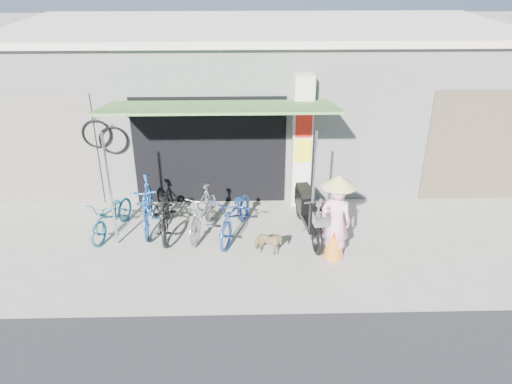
{
  "coord_description": "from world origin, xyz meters",
  "views": [
    {
      "loc": [
        -0.43,
        -7.87,
        5.38
      ],
      "look_at": [
        -0.2,
        1.0,
        1.0
      ],
      "focal_mm": 35.0,
      "sensor_mm": 36.0,
      "label": 1
    }
  ],
  "objects_px": {
    "bike_black": "(165,212)",
    "nun": "(336,218)",
    "street_dog": "(268,243)",
    "moped": "(308,212)",
    "bike_navy": "(236,214)",
    "bike_teal": "(112,215)",
    "bike_blue": "(147,204)",
    "bike_silver": "(203,212)"
  },
  "relations": [
    {
      "from": "street_dog",
      "to": "bike_blue",
      "type": "bearing_deg",
      "value": 85.37
    },
    {
      "from": "bike_navy",
      "to": "street_dog",
      "type": "height_order",
      "value": "bike_navy"
    },
    {
      "from": "street_dog",
      "to": "bike_teal",
      "type": "bearing_deg",
      "value": 93.96
    },
    {
      "from": "nun",
      "to": "bike_black",
      "type": "bearing_deg",
      "value": 2.08
    },
    {
      "from": "bike_navy",
      "to": "nun",
      "type": "distance_m",
      "value": 2.1
    },
    {
      "from": "bike_teal",
      "to": "street_dog",
      "type": "relative_size",
      "value": 2.63
    },
    {
      "from": "bike_silver",
      "to": "moped",
      "type": "xyz_separation_m",
      "value": [
        2.15,
        -0.08,
        0.01
      ]
    },
    {
      "from": "bike_black",
      "to": "bike_navy",
      "type": "height_order",
      "value": "bike_navy"
    },
    {
      "from": "nun",
      "to": "bike_navy",
      "type": "bearing_deg",
      "value": -5.44
    },
    {
      "from": "bike_black",
      "to": "nun",
      "type": "bearing_deg",
      "value": -23.1
    },
    {
      "from": "bike_teal",
      "to": "bike_silver",
      "type": "xyz_separation_m",
      "value": [
        1.88,
        -0.05,
        0.09
      ]
    },
    {
      "from": "street_dog",
      "to": "moped",
      "type": "xyz_separation_m",
      "value": [
        0.85,
        0.76,
        0.26
      ]
    },
    {
      "from": "bike_blue",
      "to": "bike_silver",
      "type": "xyz_separation_m",
      "value": [
        1.18,
        -0.28,
        -0.03
      ]
    },
    {
      "from": "bike_teal",
      "to": "bike_navy",
      "type": "height_order",
      "value": "bike_navy"
    },
    {
      "from": "bike_teal",
      "to": "bike_black",
      "type": "relative_size",
      "value": 0.89
    },
    {
      "from": "bike_blue",
      "to": "bike_silver",
      "type": "bearing_deg",
      "value": -19.02
    },
    {
      "from": "bike_black",
      "to": "bike_silver",
      "type": "relative_size",
      "value": 1.05
    },
    {
      "from": "bike_silver",
      "to": "bike_navy",
      "type": "xyz_separation_m",
      "value": [
        0.67,
        -0.09,
        -0.03
      ]
    },
    {
      "from": "bike_teal",
      "to": "bike_silver",
      "type": "bearing_deg",
      "value": 14.9
    },
    {
      "from": "street_dog",
      "to": "nun",
      "type": "relative_size",
      "value": 0.35
    },
    {
      "from": "bike_blue",
      "to": "bike_black",
      "type": "relative_size",
      "value": 1.01
    },
    {
      "from": "nun",
      "to": "bike_blue",
      "type": "bearing_deg",
      "value": 1.02
    },
    {
      "from": "moped",
      "to": "nun",
      "type": "bearing_deg",
      "value": -72.66
    },
    {
      "from": "bike_teal",
      "to": "moped",
      "type": "bearing_deg",
      "value": 14.59
    },
    {
      "from": "bike_black",
      "to": "nun",
      "type": "relative_size",
      "value": 1.03
    },
    {
      "from": "bike_teal",
      "to": "bike_black",
      "type": "bearing_deg",
      "value": 17.89
    },
    {
      "from": "bike_blue",
      "to": "bike_silver",
      "type": "distance_m",
      "value": 1.22
    },
    {
      "from": "nun",
      "to": "street_dog",
      "type": "bearing_deg",
      "value": 13.99
    },
    {
      "from": "bike_blue",
      "to": "bike_black",
      "type": "distance_m",
      "value": 0.45
    },
    {
      "from": "bike_black",
      "to": "street_dog",
      "type": "xyz_separation_m",
      "value": [
        2.08,
        -0.92,
        -0.21
      ]
    },
    {
      "from": "bike_navy",
      "to": "street_dog",
      "type": "relative_size",
      "value": 3.03
    },
    {
      "from": "bike_teal",
      "to": "bike_blue",
      "type": "height_order",
      "value": "bike_blue"
    },
    {
      "from": "nun",
      "to": "moped",
      "type": "bearing_deg",
      "value": -45.95
    },
    {
      "from": "bike_navy",
      "to": "nun",
      "type": "height_order",
      "value": "nun"
    },
    {
      "from": "bike_blue",
      "to": "nun",
      "type": "distance_m",
      "value": 3.95
    },
    {
      "from": "nun",
      "to": "bike_silver",
      "type": "bearing_deg",
      "value": -1.21
    },
    {
      "from": "moped",
      "to": "nun",
      "type": "xyz_separation_m",
      "value": [
        0.4,
        -0.87,
        0.34
      ]
    },
    {
      "from": "bike_teal",
      "to": "bike_blue",
      "type": "xyz_separation_m",
      "value": [
        0.69,
        0.23,
        0.12
      ]
    },
    {
      "from": "bike_teal",
      "to": "nun",
      "type": "xyz_separation_m",
      "value": [
        4.43,
        -1.01,
        0.44
      ]
    },
    {
      "from": "bike_black",
      "to": "bike_blue",
      "type": "bearing_deg",
      "value": 147.52
    },
    {
      "from": "bike_silver",
      "to": "street_dog",
      "type": "height_order",
      "value": "bike_silver"
    },
    {
      "from": "bike_blue",
      "to": "bike_silver",
      "type": "height_order",
      "value": "bike_blue"
    }
  ]
}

